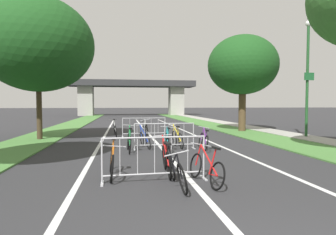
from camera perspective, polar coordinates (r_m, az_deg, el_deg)
The scene contains 24 objects.
grass_verge_left at distance 24.67m, azimuth -19.29°, elevation -1.62°, with size 2.46×54.22×0.05m, color #477A38.
grass_verge_right at distance 25.41m, azimuth 8.08°, elevation -1.38°, with size 2.46×54.22×0.05m, color #477A38.
sidewalk_path_right at distance 26.10m, azimuth 12.43°, elevation -1.28°, with size 1.68×54.22×0.08m, color #9E9B93.
lane_stripe_center at distance 17.88m, azimuth -4.04°, elevation -3.11°, with size 0.14×31.37×0.01m, color silver.
lane_stripe_right_lane at distance 18.29m, azimuth 4.07°, elevation -2.98°, with size 0.14×31.37×0.01m, color silver.
lane_stripe_left_lane at distance 17.84m, azimuth -12.36°, elevation -3.18°, with size 0.14×31.37×0.01m, color silver.
overpass_bridge at distance 46.93m, azimuth -7.22°, elevation 5.46°, with size 20.39×4.39×5.66m.
tree_left_pine_near at distance 15.94m, azimuth -24.68°, elevation 13.12°, with size 5.50×5.50×7.10m.
tree_right_cypress_far at distance 19.57m, azimuth 14.78°, elevation 10.11°, with size 4.57×4.57×6.33m.
lamppost_with_sign at distance 17.04m, azimuth 26.25°, elevation 8.60°, with size 0.56×0.32×6.24m.
crowd_barrier_nearest at distance 6.67m, azimuth -2.70°, elevation -8.35°, with size 2.47×0.53×1.05m.
crowd_barrier_second at distance 11.38m, azimuth -0.71°, elevation -3.78°, with size 2.46×0.47×1.05m.
crowd_barrier_third at distance 15.95m, azimuth -4.82°, elevation -1.94°, with size 2.47×0.58×1.05m.
bicycle_red_0 at distance 6.60m, azimuth 7.67°, elevation -10.05°, with size 0.53×1.70×0.88m.
bicycle_yellow_1 at distance 11.86m, azimuth 1.91°, elevation -4.23°, with size 0.43×1.68×0.97m.
bicycle_silver_2 at distance 16.37m, azimuth -4.47°, elevation -2.40°, with size 0.55×1.71×0.95m.
bicycle_white_3 at distance 16.34m, azimuth -10.60°, elevation -2.37°, with size 0.53×1.75×0.99m.
bicycle_orange_4 at distance 7.23m, azimuth -11.22°, elevation -8.82°, with size 0.56×1.72×0.95m.
bicycle_black_5 at distance 6.23m, azimuth 1.55°, elevation -10.61°, with size 0.50×1.73×0.94m.
bicycle_blue_6 at distance 11.78m, azimuth -4.71°, elevation -4.33°, with size 0.61×1.64×0.97m.
bicycle_teal_7 at distance 10.89m, azimuth -0.30°, elevation -4.87°, with size 0.54×1.70×0.95m.
bicycle_purple_8 at distance 11.22m, azimuth 7.12°, elevation -4.70°, with size 0.58×1.72×0.92m.
bicycle_green_9 at distance 10.84m, azimuth -7.80°, elevation -4.89°, with size 0.51×1.73×1.01m.
bicycle_red_10 at distance 7.33m, azimuth -0.34°, elevation -8.52°, with size 0.51×1.75×0.99m.
Camera 1 is at (-1.57, -2.03, 1.79)m, focal length 30.33 mm.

